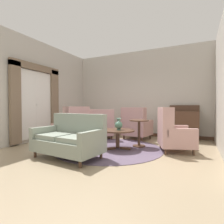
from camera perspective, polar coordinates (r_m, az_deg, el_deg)
ground at (r=4.56m, az=-2.82°, el=-12.40°), size 7.99×7.99×0.00m
wall_back at (r=7.08m, az=8.45°, el=5.91°), size 5.43×0.08×3.27m
wall_left at (r=6.74m, az=-19.27°, el=6.05°), size 0.08×3.99×3.27m
wall_right at (r=4.78m, az=32.21°, el=7.73°), size 0.08×3.99×3.27m
baseboard_back at (r=7.08m, az=8.26°, el=-6.87°), size 5.27×0.03×0.12m
area_rug at (r=4.82m, az=-1.06°, el=-11.57°), size 2.82×2.82×0.01m
window_with_curtains at (r=6.20m, az=-22.98°, el=3.60°), size 0.12×1.84×2.41m
coffee_table at (r=4.69m, az=1.82°, el=-6.79°), size 0.89×0.89×0.51m
porcelain_vase at (r=4.63m, az=2.18°, el=-4.10°), size 0.20×0.20×0.31m
settee at (r=4.05m, az=-13.44°, el=-8.50°), size 1.58×0.96×0.95m
armchair_beside_settee at (r=6.14m, az=7.69°, el=-4.44°), size 0.97×0.94×1.09m
armchair_far_left at (r=6.24m, az=-3.58°, el=-4.60°), size 1.21×1.23×1.03m
armchair_foreground_right at (r=5.44m, az=-12.45°, el=-5.18°), size 0.89×0.93×1.12m
armchair_near_window at (r=4.70m, az=18.72°, el=-6.38°), size 1.02×1.05×1.10m
side_table at (r=4.99m, az=8.66°, el=-5.91°), size 0.54×0.54×0.75m
sideboard at (r=6.47m, az=21.94°, el=-3.46°), size 0.96×0.37×1.16m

